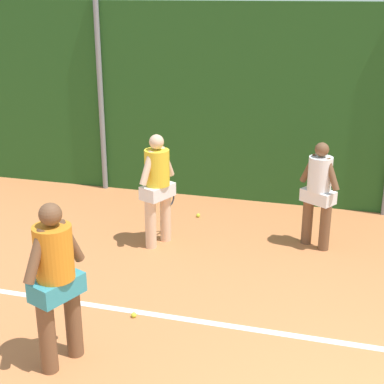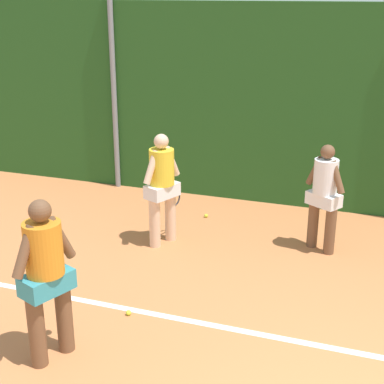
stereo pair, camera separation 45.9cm
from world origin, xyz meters
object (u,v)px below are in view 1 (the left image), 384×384
object	(u,v)px
player_midcourt	(158,184)
tennis_ball_5	(198,215)
tennis_ball_7	(134,315)
player_foreground_near	(56,277)
player_backcourt_far	(319,189)

from	to	relation	value
player_midcourt	tennis_ball_5	size ratio (longest dim) A/B	26.44
tennis_ball_7	player_foreground_near	bearing A→B (deg)	-112.06
player_foreground_near	player_backcourt_far	size ratio (longest dim) A/B	1.10
tennis_ball_7	tennis_ball_5	bearing A→B (deg)	91.17
player_midcourt	player_backcourt_far	size ratio (longest dim) A/B	1.06
player_backcourt_far	tennis_ball_7	bearing A→B (deg)	-95.14
player_backcourt_far	tennis_ball_5	world-z (taller)	player_backcourt_far
player_backcourt_far	player_foreground_near	bearing A→B (deg)	-91.52
tennis_ball_5	tennis_ball_7	size ratio (longest dim) A/B	1.00
player_foreground_near	player_midcourt	size ratio (longest dim) A/B	1.04
player_midcourt	tennis_ball_5	distance (m)	1.56
player_foreground_near	tennis_ball_7	distance (m)	1.48
player_midcourt	tennis_ball_5	world-z (taller)	player_midcourt
player_midcourt	tennis_ball_7	size ratio (longest dim) A/B	26.44
tennis_ball_5	player_backcourt_far	bearing A→B (deg)	-17.82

